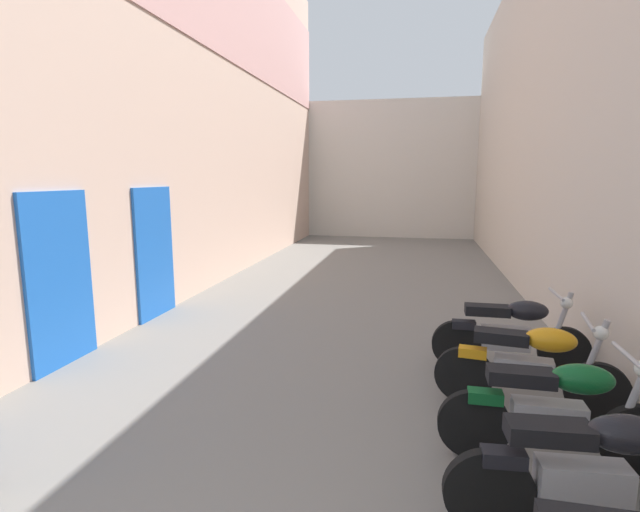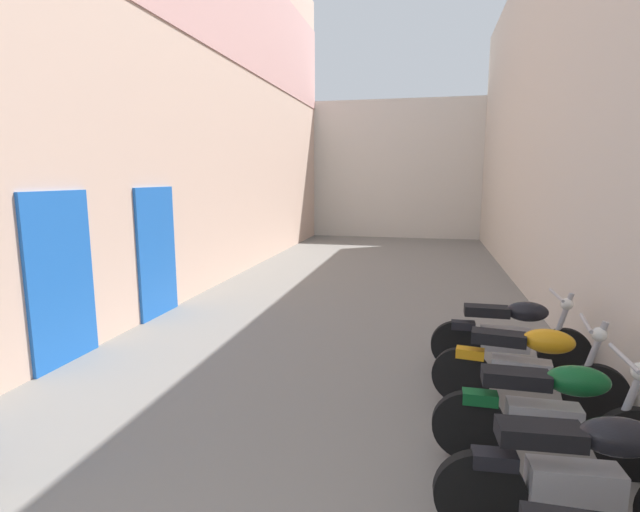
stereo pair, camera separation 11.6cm
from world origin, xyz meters
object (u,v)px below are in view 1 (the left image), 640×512
motorcycle_fifth (556,410)px  motorcycle_sixth (530,365)px  motorcycle_seventh (511,332)px  motorcycle_fourth (593,473)px

motorcycle_fifth → motorcycle_sixth: bearing=90.0°
motorcycle_fifth → motorcycle_seventh: bearing=90.0°
motorcycle_seventh → motorcycle_sixth: bearing=-90.0°
motorcycle_fourth → motorcycle_fifth: size_ratio=1.00×
motorcycle_sixth → motorcycle_seventh: 1.04m
motorcycle_sixth → motorcycle_seventh: bearing=90.0°
motorcycle_sixth → motorcycle_fourth: bearing=-90.0°
motorcycle_fifth → motorcycle_sixth: (-0.00, 0.97, 0.00)m
motorcycle_fourth → motorcycle_sixth: 1.82m
motorcycle_fourth → motorcycle_seventh: same height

